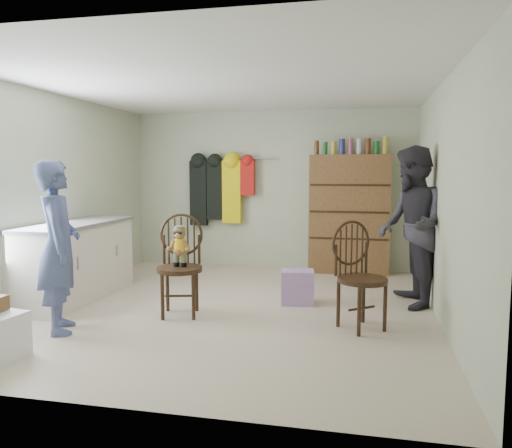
% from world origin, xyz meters
% --- Properties ---
extents(ground_plane, '(5.00, 5.00, 0.00)m').
position_xyz_m(ground_plane, '(0.00, 0.00, 0.00)').
color(ground_plane, beige).
rests_on(ground_plane, ground).
extents(room_walls, '(5.00, 5.00, 5.00)m').
position_xyz_m(room_walls, '(0.00, 0.53, 1.58)').
color(room_walls, beige).
rests_on(room_walls, ground).
extents(counter, '(0.64, 1.86, 0.94)m').
position_xyz_m(counter, '(-1.95, 0.00, 0.47)').
color(counter, silver).
rests_on(counter, ground).
extents(chair_front, '(0.58, 0.58, 1.09)m').
position_xyz_m(chair_front, '(-0.47, -0.35, 0.63)').
color(chair_front, '#362112').
rests_on(chair_front, ground).
extents(chair_far, '(0.67, 0.67, 1.07)m').
position_xyz_m(chair_far, '(1.42, -0.42, 0.57)').
color(chair_far, '#362112').
rests_on(chair_far, ground).
extents(striped_bag, '(0.41, 0.34, 0.40)m').
position_xyz_m(striped_bag, '(0.72, 0.34, 0.20)').
color(striped_bag, pink).
rests_on(striped_bag, ground).
extents(person_left, '(0.65, 0.73, 1.67)m').
position_xyz_m(person_left, '(-1.41, -1.14, 0.83)').
color(person_left, '#485484').
rests_on(person_left, ground).
extents(person_right, '(0.82, 0.99, 1.85)m').
position_xyz_m(person_right, '(2.00, 0.52, 0.92)').
color(person_right, '#2D2B33').
rests_on(person_right, ground).
extents(dresser, '(1.20, 0.39, 2.05)m').
position_xyz_m(dresser, '(1.25, 2.30, 0.92)').
color(dresser, brown).
rests_on(dresser, ground).
extents(coat_rack, '(1.42, 0.12, 1.09)m').
position_xyz_m(coat_rack, '(-0.83, 2.38, 1.25)').
color(coat_rack, '#99999E').
rests_on(coat_rack, ground).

